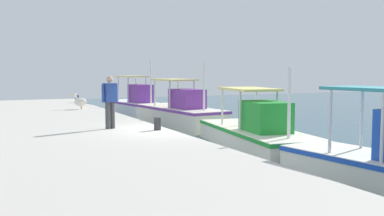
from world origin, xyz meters
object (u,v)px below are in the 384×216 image
(fishing_boat_third, at_px, (256,133))
(fisherman_standing, at_px, (110,99))
(fishing_boat_nearest, at_px, (136,105))
(pelican, at_px, (80,102))
(mooring_bollard_second, at_px, (157,124))
(mooring_bollard_nearest, at_px, (77,99))
(fishing_boat_second, at_px, (180,113))

(fishing_boat_third, xyz_separation_m, fisherman_standing, (-1.65, -4.84, 1.22))
(fishing_boat_nearest, xyz_separation_m, pelican, (3.72, -4.19, 0.55))
(fishing_boat_third, xyz_separation_m, mooring_bollard_second, (-0.64, -3.50, 0.43))
(fishing_boat_nearest, height_order, mooring_bollard_nearest, fishing_boat_nearest)
(mooring_bollard_nearest, bearing_deg, fishing_boat_third, 13.27)
(fishing_boat_second, height_order, mooring_bollard_second, fishing_boat_second)
(pelican, bearing_deg, fishing_boat_second, 55.61)
(fishing_boat_third, relative_size, fisherman_standing, 3.76)
(mooring_bollard_second, bearing_deg, fishing_boat_second, 150.31)
(fishing_boat_second, xyz_separation_m, mooring_bollard_second, (6.20, -3.53, 0.33))
(fishing_boat_nearest, xyz_separation_m, mooring_bollard_second, (12.86, -3.42, 0.37))
(fishing_boat_second, bearing_deg, pelican, -124.39)
(fishing_boat_nearest, bearing_deg, mooring_bollard_nearest, -111.23)
(mooring_bollard_second, bearing_deg, fishing_boat_nearest, 165.10)
(fishing_boat_second, bearing_deg, fishing_boat_third, -0.29)
(fishing_boat_second, xyz_separation_m, pelican, (-2.94, -4.30, 0.52))
(fisherman_standing, height_order, mooring_bollard_second, fisherman_standing)
(fishing_boat_nearest, relative_size, fisherman_standing, 3.35)
(pelican, xyz_separation_m, fisherman_standing, (8.13, -0.57, 0.60))
(fishing_boat_third, bearing_deg, pelican, -156.43)
(fisherman_standing, bearing_deg, fishing_boat_third, 71.17)
(fishing_boat_third, bearing_deg, mooring_bollard_nearest, -166.73)
(fishing_boat_third, distance_m, mooring_bollard_second, 3.58)
(pelican, height_order, fisherman_standing, fisherman_standing)
(mooring_bollard_nearest, distance_m, mooring_bollard_second, 14.19)
(fishing_boat_third, distance_m, fisherman_standing, 5.25)
(fishing_boat_third, bearing_deg, mooring_bollard_second, -100.38)
(fishing_boat_nearest, relative_size, pelican, 6.48)
(mooring_bollard_nearest, bearing_deg, mooring_bollard_second, 0.00)
(fishing_boat_third, xyz_separation_m, pelican, (-9.78, -4.27, 0.62))
(fishing_boat_third, relative_size, mooring_bollard_second, 15.68)
(fishing_boat_third, relative_size, pelican, 7.26)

